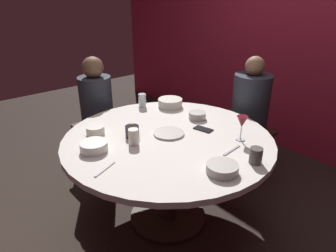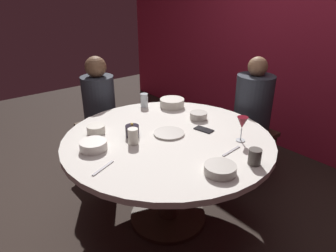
{
  "view_description": "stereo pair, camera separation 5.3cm",
  "coord_description": "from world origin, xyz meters",
  "px_view_note": "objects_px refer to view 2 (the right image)",
  "views": [
    {
      "loc": [
        1.44,
        -1.26,
        1.66
      ],
      "look_at": [
        0.0,
        0.0,
        0.81
      ],
      "focal_mm": 32.1,
      "sensor_mm": 36.0,
      "label": 1
    },
    {
      "loc": [
        1.48,
        -1.22,
        1.66
      ],
      "look_at": [
        0.0,
        0.0,
        0.81
      ],
      "focal_mm": 32.1,
      "sensor_mm": 36.0,
      "label": 2
    }
  ],
  "objects_px": {
    "cup_by_right_diner": "(144,100)",
    "bowl_small_white": "(93,145)",
    "candle_holder": "(132,131)",
    "dining_table": "(168,152)",
    "bowl_sauce_side": "(172,103)",
    "cup_by_left_diner": "(255,157)",
    "wine_glass": "(242,124)",
    "cell_phone": "(204,130)",
    "bowl_salad_center": "(220,169)",
    "bowl_rice_portion": "(96,129)",
    "bowl_serving_large": "(198,116)",
    "cup_near_candle": "(133,136)",
    "seated_diner_left": "(99,102)",
    "seated_diner_back": "(253,106)",
    "dinner_plate": "(169,133)"
  },
  "relations": [
    {
      "from": "bowl_serving_large",
      "to": "bowl_sauce_side",
      "type": "height_order",
      "value": "bowl_sauce_side"
    },
    {
      "from": "dining_table",
      "to": "cell_phone",
      "type": "distance_m",
      "value": 0.32
    },
    {
      "from": "bowl_sauce_side",
      "to": "dining_table",
      "type": "bearing_deg",
      "value": -43.02
    },
    {
      "from": "seated_diner_left",
      "to": "bowl_small_white",
      "type": "relative_size",
      "value": 6.44
    },
    {
      "from": "bowl_salad_center",
      "to": "wine_glass",
      "type": "bearing_deg",
      "value": 113.59
    },
    {
      "from": "wine_glass",
      "to": "bowl_small_white",
      "type": "xyz_separation_m",
      "value": [
        -0.53,
        -0.84,
        -0.1
      ]
    },
    {
      "from": "cup_near_candle",
      "to": "bowl_small_white",
      "type": "bearing_deg",
      "value": -111.47
    },
    {
      "from": "cell_phone",
      "to": "cup_near_candle",
      "type": "height_order",
      "value": "cup_near_candle"
    },
    {
      "from": "seated_diner_back",
      "to": "wine_glass",
      "type": "distance_m",
      "value": 0.77
    },
    {
      "from": "seated_diner_back",
      "to": "wine_glass",
      "type": "relative_size",
      "value": 6.64
    },
    {
      "from": "bowl_salad_center",
      "to": "cup_by_right_diner",
      "type": "relative_size",
      "value": 1.54
    },
    {
      "from": "seated_diner_left",
      "to": "cup_by_right_diner",
      "type": "xyz_separation_m",
      "value": [
        0.43,
        0.23,
        0.08
      ]
    },
    {
      "from": "bowl_sauce_side",
      "to": "cup_by_left_diner",
      "type": "relative_size",
      "value": 2.2
    },
    {
      "from": "wine_glass",
      "to": "cell_phone",
      "type": "bearing_deg",
      "value": -166.49
    },
    {
      "from": "candle_holder",
      "to": "bowl_salad_center",
      "type": "distance_m",
      "value": 0.73
    },
    {
      "from": "seated_diner_back",
      "to": "cup_near_candle",
      "type": "xyz_separation_m",
      "value": [
        -0.06,
        -1.25,
        0.06
      ]
    },
    {
      "from": "candle_holder",
      "to": "bowl_sauce_side",
      "type": "height_order",
      "value": "candle_holder"
    },
    {
      "from": "bowl_rice_portion",
      "to": "cup_by_left_diner",
      "type": "relative_size",
      "value": 1.33
    },
    {
      "from": "dining_table",
      "to": "wine_glass",
      "type": "relative_size",
      "value": 8.43
    },
    {
      "from": "seated_diner_back",
      "to": "cup_by_left_diner",
      "type": "relative_size",
      "value": 11.95
    },
    {
      "from": "candle_holder",
      "to": "bowl_serving_large",
      "type": "relative_size",
      "value": 0.75
    },
    {
      "from": "bowl_rice_portion",
      "to": "cup_by_left_diner",
      "type": "distance_m",
      "value": 1.12
    },
    {
      "from": "dinner_plate",
      "to": "bowl_serving_large",
      "type": "xyz_separation_m",
      "value": [
        -0.07,
        0.36,
        0.02
      ]
    },
    {
      "from": "wine_glass",
      "to": "cup_by_right_diner",
      "type": "relative_size",
      "value": 1.47
    },
    {
      "from": "dinner_plate",
      "to": "cup_by_left_diner",
      "type": "height_order",
      "value": "cup_by_left_diner"
    },
    {
      "from": "dining_table",
      "to": "seated_diner_back",
      "type": "xyz_separation_m",
      "value": [
        0.0,
        1.0,
        0.12
      ]
    },
    {
      "from": "seated_diner_left",
      "to": "dinner_plate",
      "type": "bearing_deg",
      "value": 1.6
    },
    {
      "from": "cup_near_candle",
      "to": "cup_by_left_diner",
      "type": "height_order",
      "value": "cup_near_candle"
    },
    {
      "from": "dining_table",
      "to": "wine_glass",
      "type": "height_order",
      "value": "wine_glass"
    },
    {
      "from": "seated_diner_back",
      "to": "bowl_salad_center",
      "type": "xyz_separation_m",
      "value": [
        0.55,
        -1.08,
        0.03
      ]
    },
    {
      "from": "bowl_small_white",
      "to": "bowl_rice_portion",
      "type": "distance_m",
      "value": 0.25
    },
    {
      "from": "dining_table",
      "to": "bowl_small_white",
      "type": "height_order",
      "value": "bowl_small_white"
    },
    {
      "from": "bowl_sauce_side",
      "to": "cup_by_left_diner",
      "type": "distance_m",
      "value": 1.09
    },
    {
      "from": "bowl_salad_center",
      "to": "cup_near_candle",
      "type": "distance_m",
      "value": 0.64
    },
    {
      "from": "wine_glass",
      "to": "cell_phone",
      "type": "distance_m",
      "value": 0.32
    },
    {
      "from": "cup_by_left_diner",
      "to": "bowl_sauce_side",
      "type": "bearing_deg",
      "value": 166.19
    },
    {
      "from": "dinner_plate",
      "to": "seated_diner_back",
      "type": "bearing_deg",
      "value": 88.66
    },
    {
      "from": "bowl_sauce_side",
      "to": "bowl_rice_portion",
      "type": "distance_m",
      "value": 0.79
    },
    {
      "from": "bowl_salad_center",
      "to": "cup_by_left_diner",
      "type": "xyz_separation_m",
      "value": [
        0.06,
        0.23,
        0.02
      ]
    },
    {
      "from": "dining_table",
      "to": "cup_near_candle",
      "type": "relative_size",
      "value": 13.41
    },
    {
      "from": "bowl_sauce_side",
      "to": "cup_near_candle",
      "type": "bearing_deg",
      "value": -60.08
    },
    {
      "from": "cup_by_right_diner",
      "to": "bowl_small_white",
      "type": "bearing_deg",
      "value": -58.13
    },
    {
      "from": "dining_table",
      "to": "cell_phone",
      "type": "relative_size",
      "value": 10.59
    },
    {
      "from": "cup_by_left_diner",
      "to": "candle_holder",
      "type": "bearing_deg",
      "value": -155.98
    },
    {
      "from": "dining_table",
      "to": "bowl_small_white",
      "type": "bearing_deg",
      "value": -107.45
    },
    {
      "from": "candle_holder",
      "to": "cup_by_right_diner",
      "type": "distance_m",
      "value": 0.61
    },
    {
      "from": "bowl_serving_large",
      "to": "cup_by_left_diner",
      "type": "xyz_separation_m",
      "value": [
        0.71,
        -0.24,
        0.02
      ]
    },
    {
      "from": "cup_by_left_diner",
      "to": "cup_near_candle",
      "type": "bearing_deg",
      "value": -148.96
    },
    {
      "from": "bowl_salad_center",
      "to": "cup_by_left_diner",
      "type": "height_order",
      "value": "cup_by_left_diner"
    },
    {
      "from": "bowl_sauce_side",
      "to": "cup_near_candle",
      "type": "distance_m",
      "value": 0.77
    }
  ]
}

